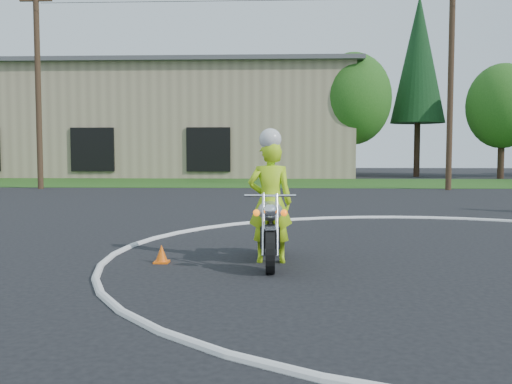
{
  "coord_description": "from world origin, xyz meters",
  "views": [
    {
      "loc": [
        -3.06,
        -6.77,
        1.81
      ],
      "look_at": [
        -3.51,
        3.45,
        1.1
      ],
      "focal_mm": 40.0,
      "sensor_mm": 36.0,
      "label": 1
    }
  ],
  "objects": [
    {
      "name": "grass_strip",
      "position": [
        0.0,
        27.0,
        0.01
      ],
      "size": [
        120.0,
        10.0,
        0.02
      ],
      "primitive_type": "cube",
      "color": "#1E4714",
      "rests_on": "ground"
    },
    {
      "name": "warehouse",
      "position": [
        -18.0,
        39.99,
        4.16
      ],
      "size": [
        41.0,
        17.0,
        8.3
      ],
      "color": "tan",
      "rests_on": "ground"
    },
    {
      "name": "utility_poles",
      "position": [
        5.0,
        21.0,
        5.2
      ],
      "size": [
        41.6,
        1.12,
        10.0
      ],
      "color": "#473321",
      "rests_on": "ground"
    },
    {
      "name": "primary_motorcycle",
      "position": [
        -3.23,
        2.4,
        0.58
      ],
      "size": [
        0.79,
        2.26,
        1.19
      ],
      "rotation": [
        0.0,
        0.0,
        0.02
      ],
      "color": "black",
      "rests_on": "ground"
    },
    {
      "name": "rider_primary_grp",
      "position": [
        -3.24,
        2.54,
        1.06
      ],
      "size": [
        0.74,
        0.49,
        2.2
      ],
      "rotation": [
        0.0,
        0.0,
        0.02
      ],
      "color": "#B1E618",
      "rests_on": "ground"
    }
  ]
}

